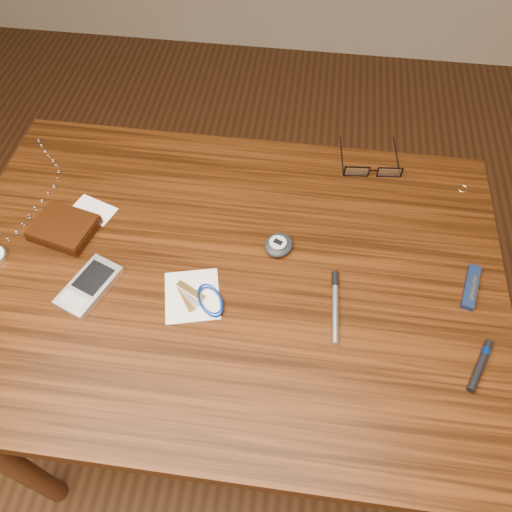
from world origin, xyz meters
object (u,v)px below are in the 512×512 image
at_px(wallet_and_card, 65,227).
at_px(notepad_keys, 202,298).
at_px(pocket_knife, 471,287).
at_px(pedometer, 279,245).
at_px(eyeglasses, 373,170).
at_px(silver_pen, 335,301).
at_px(desk, 227,298).
at_px(pda_phone, 89,286).

bearing_deg(wallet_and_card, notepad_keys, -21.55).
bearing_deg(pocket_knife, pedometer, 172.85).
relative_size(wallet_and_card, eyeglasses, 1.14).
height_order(notepad_keys, silver_pen, silver_pen).
bearing_deg(desk, wallet_and_card, 171.52).
bearing_deg(pedometer, silver_pen, -43.29).
relative_size(desk, pda_phone, 7.70).
bearing_deg(wallet_and_card, eyeglasses, 21.83).
bearing_deg(pedometer, eyeglasses, 51.64).
relative_size(wallet_and_card, pda_phone, 1.18).
distance_m(desk, notepad_keys, 0.13).
height_order(eyeglasses, pocket_knife, eyeglasses).
relative_size(eyeglasses, pedometer, 1.85).
xyz_separation_m(eyeglasses, silver_pen, (-0.06, -0.32, -0.01)).
height_order(pocket_knife, silver_pen, pocket_knife).
height_order(desk, pedometer, pedometer).
bearing_deg(eyeglasses, desk, -133.40).
distance_m(desk, wallet_and_card, 0.34).
height_order(wallet_and_card, notepad_keys, wallet_and_card).
height_order(wallet_and_card, pedometer, same).
xyz_separation_m(desk, pda_phone, (-0.23, -0.07, 0.11)).
bearing_deg(pedometer, notepad_keys, -133.47).
distance_m(pda_phone, pocket_knife, 0.67).
distance_m(pocket_knife, silver_pen, 0.24).
distance_m(desk, eyeglasses, 0.40).
bearing_deg(wallet_and_card, pocket_knife, -2.21).
height_order(desk, wallet_and_card, wallet_and_card).
relative_size(eyeglasses, silver_pen, 0.96).
xyz_separation_m(notepad_keys, pocket_knife, (0.46, 0.08, 0.00)).
xyz_separation_m(pda_phone, notepad_keys, (0.20, 0.01, -0.00)).
distance_m(pedometer, pocket_knife, 0.35).
distance_m(wallet_and_card, silver_pen, 0.52).
distance_m(eyeglasses, pedometer, 0.28).
height_order(eyeglasses, pda_phone, eyeglasses).
distance_m(desk, pda_phone, 0.26).
height_order(pda_phone, pocket_knife, pda_phone).
bearing_deg(eyeglasses, pocket_knife, -56.58).
bearing_deg(pda_phone, wallet_and_card, 126.28).
relative_size(pda_phone, pocket_knife, 1.37).
distance_m(pedometer, silver_pen, 0.15).
bearing_deg(pocket_knife, eyeglasses, 123.42).
height_order(wallet_and_card, eyeglasses, eyeglasses).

